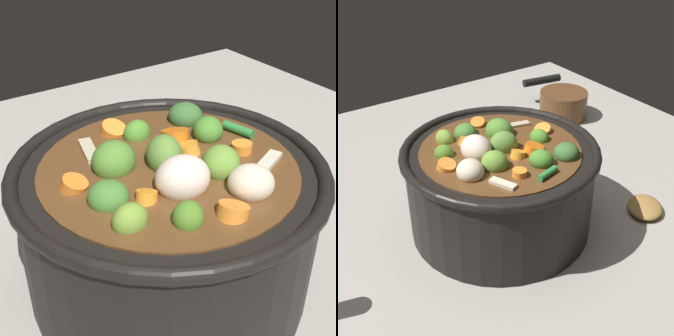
{
  "view_description": "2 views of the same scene",
  "coord_description": "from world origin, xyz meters",
  "views": [
    {
      "loc": [
        -0.31,
        0.21,
        0.36
      ],
      "look_at": [
        0.02,
        -0.01,
        0.12
      ],
      "focal_mm": 51.84,
      "sensor_mm": 36.0,
      "label": 1
    },
    {
      "loc": [
        -0.33,
        -0.5,
        0.48
      ],
      "look_at": [
        0.0,
        -0.01,
        0.11
      ],
      "focal_mm": 50.65,
      "sensor_mm": 36.0,
      "label": 2
    }
  ],
  "objects": [
    {
      "name": "cooking_pot",
      "position": [
        -0.0,
        -0.0,
        0.08
      ],
      "size": [
        0.29,
        0.29,
        0.16
      ],
      "color": "black",
      "rests_on": "ground_plane"
    },
    {
      "name": "ground_plane",
      "position": [
        0.0,
        0.0,
        0.0
      ],
      "size": [
        1.1,
        1.1,
        0.0
      ],
      "primitive_type": "plane",
      "color": "#9E998E"
    },
    {
      "name": "small_saucepan",
      "position": [
        0.34,
        0.25,
        0.03
      ],
      "size": [
        0.12,
        0.17,
        0.06
      ],
      "color": "brown",
      "rests_on": "ground_plane"
    }
  ]
}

